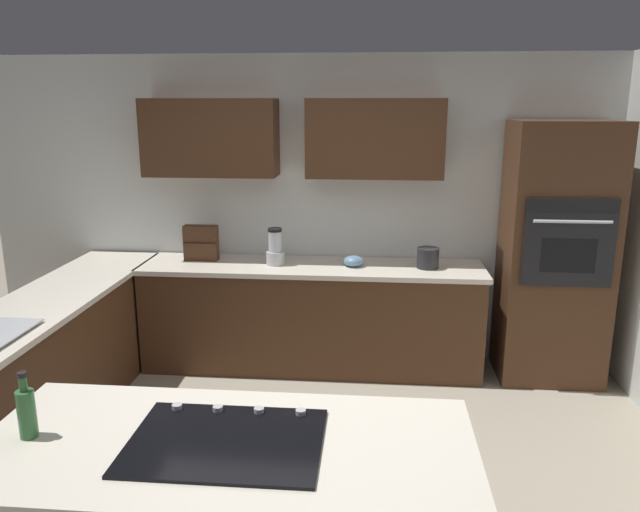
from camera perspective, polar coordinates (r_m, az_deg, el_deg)
ground_plane at (r=3.87m, az=-1.97°, el=-20.66°), size 14.00×14.00×0.00m
wall_back at (r=5.28m, az=-0.06°, el=5.80°), size 6.00×0.44×2.60m
lower_cabinets_back at (r=5.21m, az=-0.78°, el=-5.84°), size 2.80×0.60×0.86m
countertop_back at (r=5.07m, az=-0.80°, el=-1.05°), size 2.84×0.64×0.04m
lower_cabinets_side at (r=4.67m, az=-24.21°, el=-9.56°), size 0.60×2.90×0.86m
countertop_side at (r=4.52m, az=-24.78°, el=-4.30°), size 0.64×2.94×0.04m
island_top at (r=2.56m, az=-8.74°, el=-17.20°), size 1.97×0.90×0.04m
wall_oven at (r=5.21m, az=21.05°, el=0.21°), size 0.80×0.66×2.08m
cooktop at (r=2.55m, az=-8.73°, el=-16.61°), size 0.76×0.56×0.03m
blender at (r=5.07m, az=-4.20°, el=0.65°), size 0.15×0.15×0.31m
mixing_bowl at (r=5.02m, az=3.16°, el=-0.46°), size 0.17×0.17×0.09m
spice_rack at (r=5.29m, az=-11.01°, el=1.20°), size 0.29×0.11×0.30m
kettle at (r=5.03m, az=10.01°, el=-0.18°), size 0.18×0.18×0.17m
oil_bottle at (r=2.77m, az=-25.64°, el=-12.91°), size 0.07×0.07×0.28m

